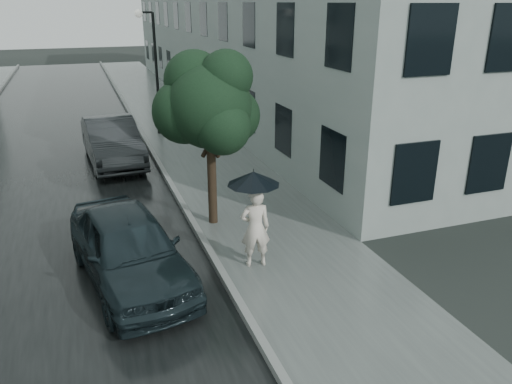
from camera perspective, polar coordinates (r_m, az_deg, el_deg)
name	(u,v)px	position (r m, az deg, el deg)	size (l,w,h in m)	color
ground	(312,289)	(10.22, 6.47, -10.94)	(120.00, 120.00, 0.00)	black
sidewalk	(191,140)	(20.88, -7.40, 5.88)	(3.50, 60.00, 0.01)	slate
kerb_near	(147,143)	(20.57, -12.39, 5.53)	(0.15, 60.00, 0.15)	slate
asphalt_road	(54,153)	(20.48, -22.11, 4.18)	(6.85, 60.00, 0.00)	black
building_near	(251,18)	(28.84, -0.60, 19.22)	(7.02, 36.00, 9.00)	gray
pedestrian	(255,228)	(10.60, -0.08, -4.13)	(0.64, 0.42, 1.75)	beige
umbrella	(253,178)	(10.16, -0.30, 1.59)	(1.45, 1.45, 1.26)	black
street_tree	(209,105)	(12.20, -5.44, 9.92)	(2.67, 2.42, 4.37)	#332619
lamp_post	(152,65)	(21.75, -11.76, 14.03)	(0.85, 0.34, 5.08)	black
car_near	(129,248)	(10.36, -14.31, -6.22)	(1.78, 4.42, 1.51)	black
car_far	(112,141)	(18.32, -16.13, 5.62)	(1.65, 4.73, 1.56)	#26292B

